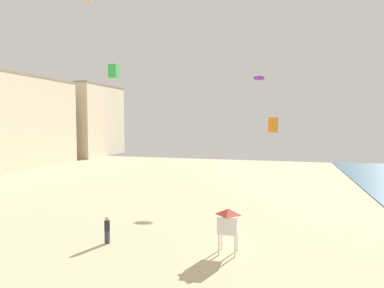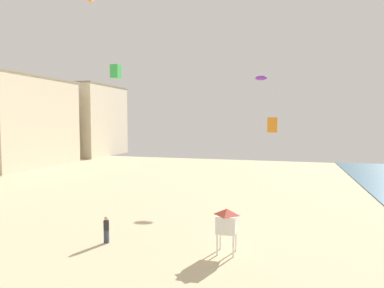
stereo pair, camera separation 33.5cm
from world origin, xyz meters
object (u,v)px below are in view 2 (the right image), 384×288
lifeguard_stand (227,221)px  kite_purple_parafoil (261,78)px  kite_flyer (106,228)px  kite_orange_box (273,125)px  kite_green_box_2 (116,71)px

lifeguard_stand → kite_purple_parafoil: bearing=83.5°
kite_flyer → kite_orange_box: size_ratio=1.82×
kite_orange_box → kite_purple_parafoil: size_ratio=0.64×
lifeguard_stand → kite_orange_box: kite_orange_box is taller
kite_orange_box → kite_purple_parafoil: kite_purple_parafoil is taller
kite_flyer → kite_purple_parafoil: bearing=104.9°
kite_flyer → lifeguard_stand: bearing=35.6°
kite_flyer → kite_purple_parafoil: (7.35, 23.56, 11.69)m
kite_flyer → kite_purple_parafoil: size_ratio=1.17×
kite_flyer → kite_orange_box: (9.67, 2.85, 6.30)m
lifeguard_stand → kite_flyer: bearing=176.9°
kite_flyer → kite_green_box_2: size_ratio=1.12×
kite_flyer → lifeguard_stand: 7.42m
lifeguard_stand → kite_green_box_2: kite_green_box_2 is taller
kite_purple_parafoil → kite_green_box_2: size_ratio=0.96×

